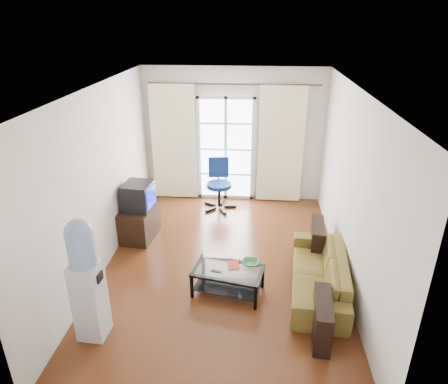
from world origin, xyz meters
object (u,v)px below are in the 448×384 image
object	(u,v)px
task_chair	(219,194)
water_cooler	(86,278)
coffee_table	(228,278)
tv_stand	(139,223)
sofa	(319,273)
crt_tv	(137,196)

from	to	relation	value
task_chair	water_cooler	world-z (taller)	water_cooler
coffee_table	tv_stand	size ratio (longest dim) A/B	1.37
coffee_table	water_cooler	distance (m)	1.91
sofa	water_cooler	world-z (taller)	water_cooler
coffee_table	tv_stand	bearing A→B (deg)	139.52
tv_stand	task_chair	distance (m)	1.81
coffee_table	task_chair	xyz separation A→B (m)	(-0.38, 2.69, 0.05)
water_cooler	sofa	bearing A→B (deg)	25.19
task_chair	water_cooler	distance (m)	3.84
tv_stand	task_chair	bearing A→B (deg)	51.53
crt_tv	water_cooler	xyz separation A→B (m)	(0.08, -2.35, 0.04)
coffee_table	task_chair	distance (m)	2.72
coffee_table	sofa	bearing A→B (deg)	8.37
task_chair	tv_stand	bearing A→B (deg)	-142.51
coffee_table	tv_stand	xyz separation A→B (m)	(-1.65, 1.41, 0.03)
sofa	water_cooler	xyz separation A→B (m)	(-2.83, -1.12, 0.55)
sofa	crt_tv	world-z (taller)	crt_tv
coffee_table	crt_tv	world-z (taller)	crt_tv
crt_tv	task_chair	size ratio (longest dim) A/B	0.53
sofa	crt_tv	distance (m)	3.20
tv_stand	task_chair	world-z (taller)	task_chair
sofa	tv_stand	size ratio (longest dim) A/B	2.53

